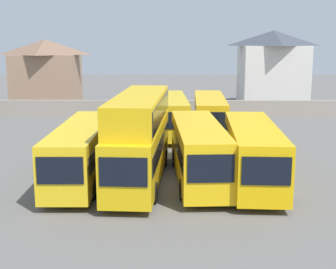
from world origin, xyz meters
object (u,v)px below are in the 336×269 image
(bus_4, at_px, (253,150))
(bus_7, at_px, (210,113))
(house_terrace_left, at_px, (46,73))
(house_terrace_centre, at_px, (272,68))
(bus_6, at_px, (171,113))
(bus_1, at_px, (82,149))
(bus_5, at_px, (130,114))
(bus_2, at_px, (140,133))
(bus_3, at_px, (198,149))

(bus_4, distance_m, bus_7, 14.20)
(house_terrace_left, bearing_deg, house_terrace_centre, -0.22)
(bus_6, bearing_deg, house_terrace_centre, 143.12)
(bus_1, height_order, bus_5, bus_5)
(bus_1, bearing_deg, house_terrace_centre, 150.67)
(bus_1, relative_size, bus_5, 1.10)
(bus_1, distance_m, bus_2, 3.55)
(bus_2, relative_size, bus_4, 1.08)
(bus_5, xyz_separation_m, bus_6, (3.58, 0.49, -0.01))
(house_terrace_centre, bearing_deg, bus_2, -113.83)
(bus_2, distance_m, bus_7, 14.82)
(bus_5, relative_size, bus_6, 0.92)
(bus_4, xyz_separation_m, house_terrace_left, (-20.29, 32.49, 2.27))
(bus_2, distance_m, bus_4, 6.57)
(bus_6, height_order, bus_7, bus_7)
(bus_1, distance_m, bus_4, 9.91)
(bus_2, xyz_separation_m, house_terrace_centre, (14.19, 32.13, 1.86))
(bus_4, distance_m, bus_6, 15.15)
(bus_2, relative_size, bus_5, 1.15)
(bus_1, height_order, bus_2, bus_2)
(bus_4, distance_m, house_terrace_left, 38.37)
(bus_5, xyz_separation_m, house_terrace_left, (-11.99, 18.58, 2.30))
(bus_1, distance_m, bus_3, 6.80)
(bus_5, distance_m, house_terrace_left, 22.24)
(bus_1, distance_m, bus_7, 16.11)
(bus_3, bearing_deg, house_terrace_left, -154.96)
(bus_3, xyz_separation_m, bus_5, (-5.19, 13.56, -0.03))
(bus_7, bearing_deg, bus_3, -4.99)
(bus_6, height_order, house_terrace_centre, house_terrace_centre)
(bus_1, height_order, bus_6, bus_6)
(bus_3, height_order, house_terrace_left, house_terrace_left)
(bus_2, xyz_separation_m, bus_3, (3.40, 0.09, -0.93))
(bus_6, xyz_separation_m, house_terrace_centre, (12.41, 17.99, 2.84))
(bus_3, height_order, bus_4, bus_3)
(bus_6, xyz_separation_m, bus_7, (3.33, -0.26, 0.02))
(bus_6, bearing_deg, bus_1, -22.70)
(bus_2, distance_m, bus_3, 3.53)
(bus_7, height_order, house_terrace_centre, house_terrace_centre)
(bus_7, relative_size, house_terrace_centre, 1.22)
(bus_2, height_order, house_terrace_centre, house_terrace_centre)
(bus_7, xyz_separation_m, house_terrace_left, (-18.90, 18.36, 2.29))
(bus_3, relative_size, bus_7, 0.97)
(bus_1, relative_size, house_terrace_left, 1.39)
(bus_1, bearing_deg, bus_5, 172.71)
(bus_7, xyz_separation_m, house_terrace_centre, (9.08, 18.25, 2.82))
(bus_3, distance_m, bus_6, 14.14)
(bus_3, distance_m, house_terrace_centre, 33.92)
(bus_1, bearing_deg, bus_7, 147.62)
(bus_3, relative_size, bus_5, 1.05)
(bus_4, height_order, bus_6, bus_4)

